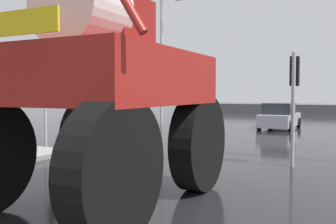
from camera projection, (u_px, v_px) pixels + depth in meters
ground_plane at (232, 134)px, 19.46m from camera, size 120.00×120.00×0.00m
oversize_sprayer at (101, 92)px, 7.30m from camera, size 3.93×5.32×4.51m
sedan_ahead at (280, 117)px, 22.16m from camera, size 2.04×4.18×1.52m
traffic_signal_near_left at (48, 85)px, 14.83m from camera, size 0.24×0.54×3.30m
traffic_signal_near_right at (294, 84)px, 10.87m from camera, size 0.24×0.54×3.25m
traffic_signal_far_left at (199, 86)px, 30.35m from camera, size 0.24×0.55×3.62m
streetlight_far_left at (163, 54)px, 26.59m from camera, size 1.68×0.24×8.75m
bare_tree_left at (111, 54)px, 26.63m from camera, size 2.67×2.67×6.02m
roadside_barrier at (291, 109)px, 38.88m from camera, size 25.02×0.24×0.90m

